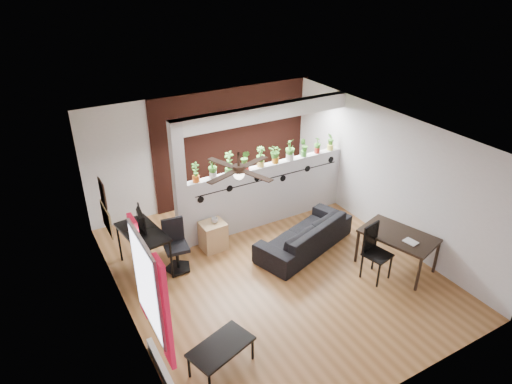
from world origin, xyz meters
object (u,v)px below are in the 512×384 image
ceiling_fan (239,171)px  potted_plant_6 (290,149)px  cube_shelf (213,236)px  cup (215,220)px  potted_plant_8 (318,145)px  potted_plant_4 (261,156)px  office_chair (176,248)px  potted_plant_0 (195,172)px  computer_desk (142,235)px  folding_chair (374,247)px  potted_plant_9 (331,141)px  potted_plant_3 (245,160)px  potted_plant_2 (229,162)px  dining_table (398,238)px  potted_plant_5 (276,153)px  sofa (304,235)px  potted_plant_1 (213,167)px  coffee_table (221,348)px

ceiling_fan → potted_plant_6: (2.13, 1.80, -0.73)m
cube_shelf → cup: (0.05, 0.00, 0.34)m
ceiling_fan → potted_plant_8: ceiling_fan is taller
potted_plant_4 → office_chair: (-2.11, -0.59, -1.14)m
potted_plant_6 → cup: size_ratio=3.46×
potted_plant_0 → computer_desk: size_ratio=0.33×
potted_plant_6 → cup: bearing=-169.9°
ceiling_fan → potted_plant_6: ceiling_fan is taller
cube_shelf → folding_chair: size_ratio=0.55×
potted_plant_8 → office_chair: (-3.52, -0.59, -1.11)m
potted_plant_0 → potted_plant_9: 3.16m
potted_plant_0 → potted_plant_3: size_ratio=0.94×
potted_plant_0 → potted_plant_2: potted_plant_2 is taller
dining_table → potted_plant_2: bearing=129.5°
potted_plant_4 → computer_desk: 2.77m
potted_plant_0 → folding_chair: 3.50m
potted_plant_4 → potted_plant_5: (0.35, -0.00, -0.01)m
potted_plant_6 → potted_plant_8: 0.70m
potted_plant_3 → sofa: 1.87m
cup → potted_plant_1: bearing=64.9°
potted_plant_3 → office_chair: bearing=-161.4°
potted_plant_6 → potted_plant_8: size_ratio=1.25×
cup → coffee_table: bearing=-113.6°
potted_plant_0 → potted_plant_3: bearing=-0.0°
cup → dining_table: bearing=-40.2°
potted_plant_9 → dining_table: bearing=-98.2°
potted_plant_5 → potted_plant_9: 1.40m
potted_plant_1 → potted_plant_8: bearing=0.0°
potted_plant_3 → potted_plant_9: potted_plant_3 is taller
sofa → cup: (-1.50, 0.87, 0.32)m
dining_table → coffee_table: (-3.79, -0.52, -0.26)m
potted_plant_1 → folding_chair: bearing=-53.3°
potted_plant_3 → computer_desk: size_ratio=0.35×
ceiling_fan → potted_plant_5: 2.64m
cup → sofa: bearing=-30.2°
potted_plant_6 → office_chair: 3.10m
cube_shelf → folding_chair: 3.04m
office_chair → folding_chair: bearing=-33.3°
ceiling_fan → dining_table: ceiling_fan is taller
office_chair → dining_table: office_chair is taller
potted_plant_3 → computer_desk: potted_plant_3 is taller
potted_plant_5 → folding_chair: (0.47, -2.52, -0.95)m
potted_plant_8 → potted_plant_5: bearing=-180.0°
potted_plant_6 → computer_desk: potted_plant_6 is taller
potted_plant_8 → office_chair: 3.73m
potted_plant_2 → coffee_table: bearing=-119.0°
potted_plant_1 → potted_plant_4: 1.05m
potted_plant_5 → potted_plant_8: potted_plant_5 is taller
potted_plant_3 → computer_desk: (-2.27, -0.34, -0.83)m
coffee_table → cube_shelf: bearing=67.3°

